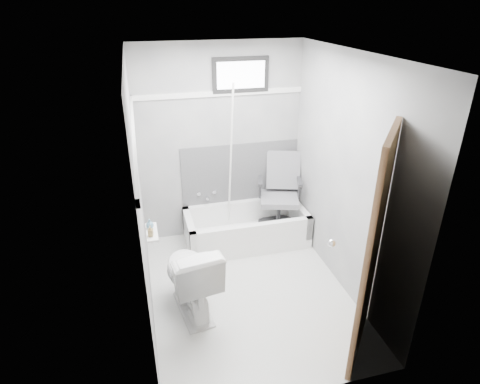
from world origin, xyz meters
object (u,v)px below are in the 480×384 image
object	(u,v)px
soap_bottle_b	(150,224)
bathtub	(246,227)
door	(425,271)
office_chair	(279,194)
toilet	(190,277)
soap_bottle_a	(150,231)

from	to	relation	value
soap_bottle_b	bathtub	bearing A→B (deg)	38.60
door	bathtub	bearing A→B (deg)	108.75
bathtub	soap_bottle_b	world-z (taller)	soap_bottle_b
office_chair	toilet	distance (m)	1.72
toilet	soap_bottle_b	size ratio (longest dim) A/B	8.95
door	soap_bottle_a	bearing A→B (deg)	149.39
bathtub	toilet	bearing A→B (deg)	-128.54
toilet	door	size ratio (longest dim) A/B	0.41
toilet	door	xyz separation A→B (m)	(1.60, -1.14, 0.60)
bathtub	office_chair	bearing A→B (deg)	6.42
toilet	soap_bottle_b	distance (m)	0.66
soap_bottle_a	bathtub	bearing A→B (deg)	42.55
office_chair	soap_bottle_a	xyz separation A→B (m)	(-1.61, -1.12, 0.37)
bathtub	door	bearing A→B (deg)	-71.25
office_chair	toilet	bearing A→B (deg)	-122.25
bathtub	toilet	distance (m)	1.38
toilet	office_chair	bearing A→B (deg)	-147.97
bathtub	toilet	size ratio (longest dim) A/B	1.84
bathtub	soap_bottle_b	size ratio (longest dim) A/B	16.48
soap_bottle_b	soap_bottle_a	bearing A→B (deg)	-90.00
soap_bottle_b	toilet	bearing A→B (deg)	-22.62
door	soap_bottle_b	size ratio (longest dim) A/B	21.98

